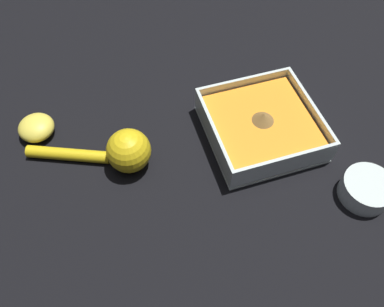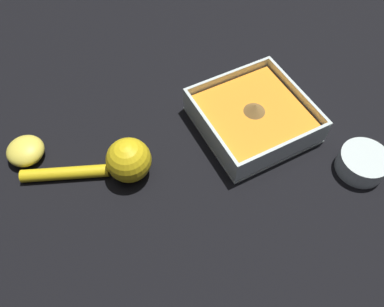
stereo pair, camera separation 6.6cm
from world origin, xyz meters
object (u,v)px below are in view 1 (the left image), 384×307
Objects in this scene: square_dish at (261,127)px; lemon_squeezer at (120,151)px; spice_bowl at (366,190)px; lemon_half at (36,128)px.

lemon_squeezer is (-0.26, 0.01, 0.01)m from square_dish.
spice_bowl is 0.39× the size of lemon_squeezer.
square_dish is 0.21m from spice_bowl.
lemon_squeezer is at bearing 176.77° from square_dish.
lemon_half is (-0.41, 0.13, -0.00)m from square_dish.
square_dish is at bearing 123.95° from spice_bowl.
lemon_squeezer is at bearing 153.57° from spice_bowl.
lemon_squeezer is 3.29× the size of lemon_half.
lemon_squeezer is 0.18m from lemon_half.
lemon_half is at bearing 149.89° from spice_bowl.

